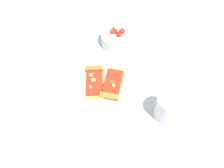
% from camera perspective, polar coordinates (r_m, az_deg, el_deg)
% --- Properties ---
extents(ground_plane, '(2.40, 2.40, 0.00)m').
position_cam_1_polar(ground_plane, '(0.95, -0.16, 0.83)').
color(ground_plane, silver).
rests_on(ground_plane, ground).
extents(plate, '(0.25, 0.25, 0.01)m').
position_cam_1_polar(plate, '(0.93, -1.16, 0.01)').
color(plate, white).
rests_on(plate, ground_plane).
extents(pizza_slice_near, '(0.15, 0.07, 0.02)m').
position_cam_1_polar(pizza_slice_near, '(0.91, 0.01, -0.40)').
color(pizza_slice_near, gold).
rests_on(pizza_slice_near, plate).
extents(pizza_slice_far, '(0.16, 0.11, 0.02)m').
position_cam_1_polar(pizza_slice_far, '(0.93, -4.28, 1.06)').
color(pizza_slice_far, '#E5B256').
rests_on(pizza_slice_far, plate).
extents(salad_bowl, '(0.13, 0.13, 0.08)m').
position_cam_1_polar(salad_bowl, '(1.06, 1.03, 11.11)').
color(salad_bowl, white).
rests_on(salad_bowl, ground_plane).
extents(soda_glass, '(0.08, 0.08, 0.11)m').
position_cam_1_polar(soda_glass, '(0.85, 12.97, -5.49)').
color(soda_glass, silver).
rests_on(soda_glass, ground_plane).
extents(paper_napkin, '(0.17, 0.16, 0.00)m').
position_cam_1_polar(paper_napkin, '(0.88, -12.61, -8.96)').
color(paper_napkin, white).
rests_on(paper_napkin, ground_plane).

